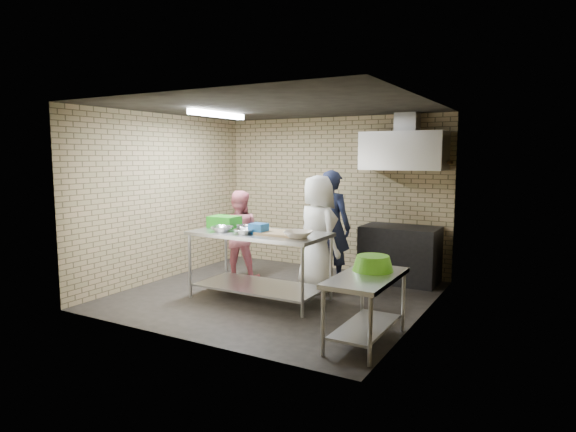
% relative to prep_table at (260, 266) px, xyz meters
% --- Properties ---
extents(floor, '(4.20, 4.20, 0.00)m').
position_rel_prep_table_xyz_m(floor, '(0.10, 0.26, -0.48)').
color(floor, black).
rests_on(floor, ground).
extents(ceiling, '(4.20, 4.20, 0.00)m').
position_rel_prep_table_xyz_m(ceiling, '(0.10, 0.26, 2.22)').
color(ceiling, black).
rests_on(ceiling, ground).
extents(back_wall, '(4.20, 0.06, 2.70)m').
position_rel_prep_table_xyz_m(back_wall, '(0.10, 2.26, 0.87)').
color(back_wall, '#8F8159').
rests_on(back_wall, ground).
extents(front_wall, '(4.20, 0.06, 2.70)m').
position_rel_prep_table_xyz_m(front_wall, '(0.10, -1.74, 0.87)').
color(front_wall, '#8F8159').
rests_on(front_wall, ground).
extents(left_wall, '(0.06, 4.00, 2.70)m').
position_rel_prep_table_xyz_m(left_wall, '(-2.00, 0.26, 0.87)').
color(left_wall, '#8F8159').
rests_on(left_wall, ground).
extents(right_wall, '(0.06, 4.00, 2.70)m').
position_rel_prep_table_xyz_m(right_wall, '(2.20, 0.26, 0.87)').
color(right_wall, '#8F8159').
rests_on(right_wall, ground).
extents(prep_table, '(1.92, 0.96, 0.96)m').
position_rel_prep_table_xyz_m(prep_table, '(0.00, 0.00, 0.00)').
color(prep_table, silver).
rests_on(prep_table, floor).
extents(side_counter, '(0.60, 1.20, 0.75)m').
position_rel_prep_table_xyz_m(side_counter, '(1.90, -0.84, -0.10)').
color(side_counter, silver).
rests_on(side_counter, floor).
extents(stove, '(1.20, 0.70, 0.90)m').
position_rel_prep_table_xyz_m(stove, '(1.45, 1.91, -0.03)').
color(stove, black).
rests_on(stove, floor).
extents(range_hood, '(1.30, 0.60, 0.60)m').
position_rel_prep_table_xyz_m(range_hood, '(1.45, 1.96, 1.62)').
color(range_hood, silver).
rests_on(range_hood, back_wall).
extents(hood_duct, '(0.35, 0.30, 0.30)m').
position_rel_prep_table_xyz_m(hood_duct, '(1.45, 2.11, 2.07)').
color(hood_duct, '#A5A8AD').
rests_on(hood_duct, back_wall).
extents(wall_shelf, '(0.80, 0.20, 0.04)m').
position_rel_prep_table_xyz_m(wall_shelf, '(1.75, 2.15, 1.44)').
color(wall_shelf, '#3F2B19').
rests_on(wall_shelf, back_wall).
extents(fluorescent_fixture, '(0.10, 1.25, 0.08)m').
position_rel_prep_table_xyz_m(fluorescent_fixture, '(-0.90, 0.26, 2.16)').
color(fluorescent_fixture, white).
rests_on(fluorescent_fixture, ceiling).
extents(green_crate, '(0.43, 0.32, 0.17)m').
position_rel_prep_table_xyz_m(green_crate, '(-0.70, 0.12, 0.56)').
color(green_crate, '#1F921A').
rests_on(green_crate, prep_table).
extents(blue_tub, '(0.21, 0.21, 0.14)m').
position_rel_prep_table_xyz_m(blue_tub, '(0.05, -0.10, 0.55)').
color(blue_tub, '#175DAF').
rests_on(blue_tub, prep_table).
extents(cutting_board, '(0.59, 0.45, 0.03)m').
position_rel_prep_table_xyz_m(cutting_board, '(0.35, -0.02, 0.50)').
color(cutting_board, tan).
rests_on(cutting_board, prep_table).
extents(mixing_bowl_a, '(0.34, 0.34, 0.07)m').
position_rel_prep_table_xyz_m(mixing_bowl_a, '(-0.50, -0.20, 0.52)').
color(mixing_bowl_a, silver).
rests_on(mixing_bowl_a, prep_table).
extents(mixing_bowl_b, '(0.26, 0.26, 0.07)m').
position_rel_prep_table_xyz_m(mixing_bowl_b, '(-0.30, 0.05, 0.52)').
color(mixing_bowl_b, '#BABCC1').
rests_on(mixing_bowl_b, prep_table).
extents(mixing_bowl_c, '(0.32, 0.32, 0.07)m').
position_rel_prep_table_xyz_m(mixing_bowl_c, '(-0.10, -0.22, 0.51)').
color(mixing_bowl_c, silver).
rests_on(mixing_bowl_c, prep_table).
extents(ceramic_bowl, '(0.42, 0.42, 0.09)m').
position_rel_prep_table_xyz_m(ceramic_bowl, '(0.70, -0.15, 0.52)').
color(ceramic_bowl, '#C3B39C').
rests_on(ceramic_bowl, prep_table).
extents(green_basin, '(0.46, 0.46, 0.17)m').
position_rel_prep_table_xyz_m(green_basin, '(1.88, -0.59, 0.36)').
color(green_basin, '#59C626').
rests_on(green_basin, side_counter).
extents(bottle_red, '(0.07, 0.07, 0.18)m').
position_rel_prep_table_xyz_m(bottle_red, '(1.50, 2.15, 1.55)').
color(bottle_red, '#B22619').
rests_on(bottle_red, wall_shelf).
extents(bottle_green, '(0.06, 0.06, 0.15)m').
position_rel_prep_table_xyz_m(bottle_green, '(1.90, 2.15, 1.54)').
color(bottle_green, green).
rests_on(bottle_green, wall_shelf).
extents(man_navy, '(0.70, 0.50, 1.80)m').
position_rel_prep_table_xyz_m(man_navy, '(0.50, 1.33, 0.42)').
color(man_navy, '#161937').
rests_on(man_navy, floor).
extents(woman_pink, '(0.87, 0.78, 1.46)m').
position_rel_prep_table_xyz_m(woman_pink, '(-0.93, 0.81, 0.25)').
color(woman_pink, pink).
rests_on(woman_pink, floor).
extents(woman_white, '(1.01, 0.92, 1.74)m').
position_rel_prep_table_xyz_m(woman_white, '(0.50, 0.84, 0.39)').
color(woman_white, white).
rests_on(woman_white, floor).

